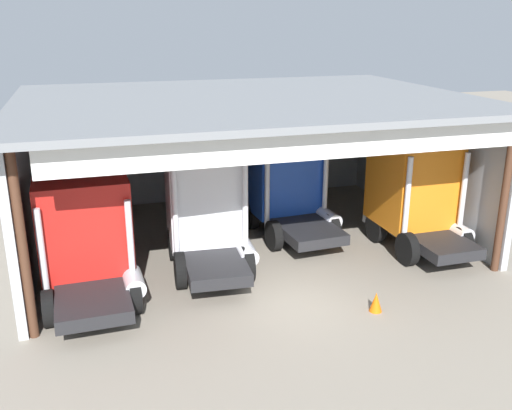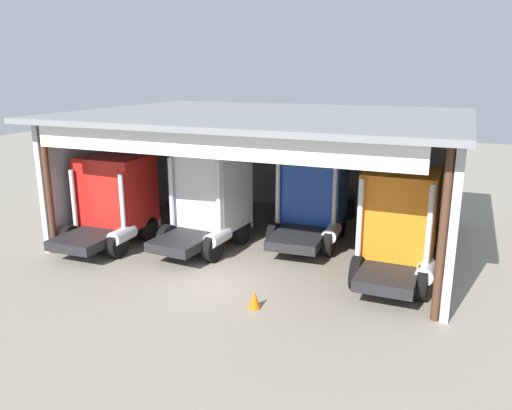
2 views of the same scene
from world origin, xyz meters
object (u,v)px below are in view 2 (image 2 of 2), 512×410
truck_red_center_bay (114,199)px  traffic_cone (255,299)px  truck_orange_right_bay (399,223)px  truck_blue_center_right_bay (312,200)px  tool_cart (344,207)px  oil_drum (398,213)px  truck_white_left_bay (210,198)px

truck_red_center_bay → traffic_cone: (7.54, -3.26, -1.57)m
truck_orange_right_bay → traffic_cone: truck_orange_right_bay is taller
truck_blue_center_right_bay → traffic_cone: 6.78m
tool_cart → traffic_cone: size_ratio=1.79×
truck_blue_center_right_bay → oil_drum: (2.99, 4.08, -1.28)m
truck_blue_center_right_bay → tool_cart: size_ratio=4.96×
oil_drum → truck_orange_right_bay: bearing=-83.1°
truck_blue_center_right_bay → tool_cart: 4.09m
truck_red_center_bay → truck_white_left_bay: 3.92m
truck_red_center_bay → truck_white_left_bay: bearing=15.8°
truck_red_center_bay → tool_cart: bearing=41.4°
truck_white_left_bay → traffic_cone: (3.80, -4.44, -1.69)m
truck_red_center_bay → traffic_cone: size_ratio=8.03×
truck_blue_center_right_bay → truck_orange_right_bay: (3.80, -2.64, 0.24)m
truck_red_center_bay → truck_white_left_bay: size_ratio=0.95×
truck_white_left_bay → tool_cart: 7.41m
truck_white_left_bay → truck_orange_right_bay: truck_white_left_bay is taller
truck_orange_right_bay → tool_cart: 7.46m
truck_blue_center_right_bay → traffic_cone: bearing=-91.0°
truck_white_left_bay → tool_cart: (4.00, 6.06, -1.47)m
traffic_cone → oil_drum: bearing=75.8°
traffic_cone → tool_cart: bearing=88.9°
oil_drum → traffic_cone: oil_drum is taller
truck_orange_right_bay → tool_cart: (-3.32, 6.52, -1.46)m
truck_white_left_bay → tool_cart: size_ratio=4.73×
truck_blue_center_right_bay → traffic_cone: truck_blue_center_right_bay is taller
tool_cart → traffic_cone: (-0.20, -10.50, -0.22)m
truck_white_left_bay → truck_orange_right_bay: bearing=0.2°
truck_orange_right_bay → oil_drum: size_ratio=5.17×
truck_white_left_bay → tool_cart: bearing=60.4°
oil_drum → tool_cart: bearing=-175.4°
traffic_cone → truck_orange_right_bay: bearing=48.5°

